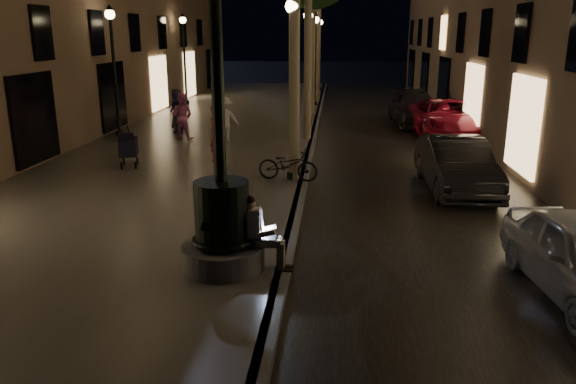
# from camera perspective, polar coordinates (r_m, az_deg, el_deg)

# --- Properties ---
(ground) EXTENTS (120.00, 120.00, 0.00)m
(ground) POSITION_cam_1_polar(r_m,az_deg,el_deg) (22.06, 2.60, 5.40)
(ground) COLOR black
(ground) RESTS_ON ground
(cobble_lane) EXTENTS (6.00, 45.00, 0.02)m
(cobble_lane) POSITION_cam_1_polar(r_m,az_deg,el_deg) (22.15, 10.41, 5.22)
(cobble_lane) COLOR black
(cobble_lane) RESTS_ON ground
(promenade) EXTENTS (8.00, 45.00, 0.20)m
(promenade) POSITION_cam_1_polar(r_m,az_deg,el_deg) (22.55, -7.66, 5.76)
(promenade) COLOR #605C55
(promenade) RESTS_ON ground
(curb_strip) EXTENTS (0.25, 45.00, 0.20)m
(curb_strip) POSITION_cam_1_polar(r_m,az_deg,el_deg) (22.04, 2.60, 5.65)
(curb_strip) COLOR #59595B
(curb_strip) RESTS_ON ground
(fountain_lamppost) EXTENTS (1.40, 1.40, 5.21)m
(fountain_lamppost) POSITION_cam_1_polar(r_m,az_deg,el_deg) (9.30, -6.74, -1.83)
(fountain_lamppost) COLOR #59595B
(fountain_lamppost) RESTS_ON promenade
(seated_man_laptop) EXTENTS (0.90, 0.30, 1.27)m
(seated_man_laptop) POSITION_cam_1_polar(r_m,az_deg,el_deg) (9.31, -2.97, -3.88)
(seated_man_laptop) COLOR tan
(seated_man_laptop) RESTS_ON promenade
(lamp_curb_a) EXTENTS (0.36, 0.36, 4.81)m
(lamp_curb_a) POSITION_cam_1_polar(r_m,az_deg,el_deg) (14.74, 0.44, 12.84)
(lamp_curb_a) COLOR black
(lamp_curb_a) RESTS_ON promenade
(lamp_curb_b) EXTENTS (0.36, 0.36, 4.81)m
(lamp_curb_b) POSITION_cam_1_polar(r_m,az_deg,el_deg) (22.71, 2.03, 13.93)
(lamp_curb_b) COLOR black
(lamp_curb_b) RESTS_ON promenade
(lamp_curb_c) EXTENTS (0.36, 0.36, 4.81)m
(lamp_curb_c) POSITION_cam_1_polar(r_m,az_deg,el_deg) (30.70, 2.80, 14.44)
(lamp_curb_c) COLOR black
(lamp_curb_c) RESTS_ON promenade
(lamp_curb_d) EXTENTS (0.36, 0.36, 4.81)m
(lamp_curb_d) POSITION_cam_1_polar(r_m,az_deg,el_deg) (38.70, 3.25, 14.74)
(lamp_curb_d) COLOR black
(lamp_curb_d) RESTS_ON promenade
(lamp_left_b) EXTENTS (0.36, 0.36, 4.81)m
(lamp_left_b) POSITION_cam_1_polar(r_m,az_deg,el_deg) (22.26, -17.34, 13.20)
(lamp_left_b) COLOR black
(lamp_left_b) RESTS_ON promenade
(lamp_left_c) EXTENTS (0.36, 0.36, 4.81)m
(lamp_left_c) POSITION_cam_1_polar(r_m,az_deg,el_deg) (31.77, -10.52, 14.25)
(lamp_left_c) COLOR black
(lamp_left_c) RESTS_ON promenade
(stroller) EXTENTS (0.68, 1.18, 1.19)m
(stroller) POSITION_cam_1_polar(r_m,az_deg,el_deg) (17.10, -15.92, 4.42)
(stroller) COLOR black
(stroller) RESTS_ON promenade
(car_second) EXTENTS (1.61, 4.27, 1.39)m
(car_second) POSITION_cam_1_polar(r_m,az_deg,el_deg) (15.26, 16.72, 2.63)
(car_second) COLOR black
(car_second) RESTS_ON ground
(car_third) EXTENTS (2.60, 5.35, 1.47)m
(car_third) POSITION_cam_1_polar(r_m,az_deg,el_deg) (23.31, 15.71, 7.22)
(car_third) COLOR maroon
(car_third) RESTS_ON ground
(car_rear) EXTENTS (2.17, 4.94, 1.41)m
(car_rear) POSITION_cam_1_polar(r_m,az_deg,el_deg) (26.13, 12.78, 8.24)
(car_rear) COLOR #2F2E33
(car_rear) RESTS_ON ground
(pedestrian_red) EXTENTS (0.67, 0.75, 1.73)m
(pedestrian_red) POSITION_cam_1_polar(r_m,az_deg,el_deg) (17.28, -7.18, 5.93)
(pedestrian_red) COLOR #B92539
(pedestrian_red) RESTS_ON promenade
(pedestrian_pink) EXTENTS (0.92, 0.76, 1.71)m
(pedestrian_pink) POSITION_cam_1_polar(r_m,az_deg,el_deg) (21.16, -10.71, 7.58)
(pedestrian_pink) COLOR pink
(pedestrian_pink) RESTS_ON promenade
(pedestrian_white) EXTENTS (1.17, 0.92, 1.59)m
(pedestrian_white) POSITION_cam_1_polar(r_m,az_deg,el_deg) (20.54, -6.43, 7.35)
(pedestrian_white) COLOR silver
(pedestrian_white) RESTS_ON promenade
(pedestrian_blue) EXTENTS (0.97, 0.88, 1.59)m
(pedestrian_blue) POSITION_cam_1_polar(r_m,az_deg,el_deg) (22.56, -11.12, 7.91)
(pedestrian_blue) COLOR navy
(pedestrian_blue) RESTS_ON promenade
(pedestrian_dark) EXTENTS (0.62, 0.87, 1.65)m
(pedestrian_dark) POSITION_cam_1_polar(r_m,az_deg,el_deg) (23.37, -11.19, 8.25)
(pedestrian_dark) COLOR #303035
(pedestrian_dark) RESTS_ON promenade
(bicycle) EXTENTS (1.70, 0.85, 0.85)m
(bicycle) POSITION_cam_1_polar(r_m,az_deg,el_deg) (14.96, -0.01, 2.79)
(bicycle) COLOR black
(bicycle) RESTS_ON promenade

